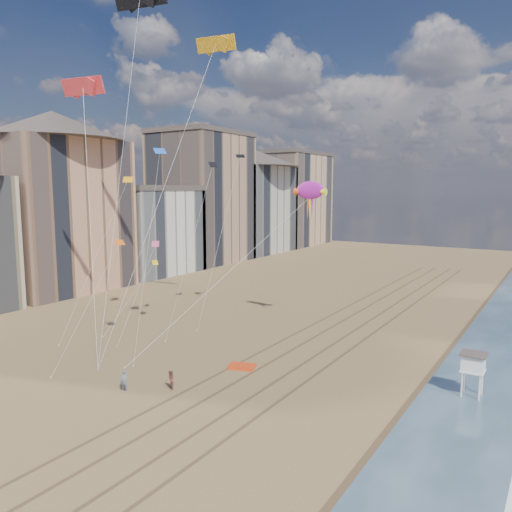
{
  "coord_description": "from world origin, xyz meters",
  "views": [
    {
      "loc": [
        24.29,
        -16.67,
        16.3
      ],
      "look_at": [
        -2.65,
        26.0,
        9.5
      ],
      "focal_mm": 35.0,
      "sensor_mm": 36.0,
      "label": 1
    }
  ],
  "objects_px": {
    "grounded_kite": "(242,366)",
    "kite_flyer_a": "(124,381)",
    "lifeguard_stand": "(473,363)",
    "kite_flyer_b": "(170,380)",
    "show_kite": "(310,191)"
  },
  "relations": [
    {
      "from": "grounded_kite",
      "to": "kite_flyer_a",
      "type": "height_order",
      "value": "kite_flyer_a"
    },
    {
      "from": "lifeguard_stand",
      "to": "kite_flyer_b",
      "type": "relative_size",
      "value": 2.14
    },
    {
      "from": "kite_flyer_a",
      "to": "lifeguard_stand",
      "type": "bearing_deg",
      "value": 11.9
    },
    {
      "from": "lifeguard_stand",
      "to": "kite_flyer_a",
      "type": "bearing_deg",
      "value": -149.49
    },
    {
      "from": "lifeguard_stand",
      "to": "show_kite",
      "type": "xyz_separation_m",
      "value": [
        -19.45,
        10.17,
        13.4
      ]
    },
    {
      "from": "lifeguard_stand",
      "to": "kite_flyer_b",
      "type": "bearing_deg",
      "value": -150.63
    },
    {
      "from": "grounded_kite",
      "to": "show_kite",
      "type": "relative_size",
      "value": 0.09
    },
    {
      "from": "kite_flyer_a",
      "to": "grounded_kite",
      "type": "bearing_deg",
      "value": 43.53
    },
    {
      "from": "grounded_kite",
      "to": "kite_flyer_b",
      "type": "distance_m",
      "value": 7.63
    },
    {
      "from": "lifeguard_stand",
      "to": "show_kite",
      "type": "distance_m",
      "value": 25.72
    },
    {
      "from": "kite_flyer_a",
      "to": "kite_flyer_b",
      "type": "relative_size",
      "value": 1.1
    },
    {
      "from": "kite_flyer_a",
      "to": "kite_flyer_b",
      "type": "distance_m",
      "value": 3.7
    },
    {
      "from": "grounded_kite",
      "to": "kite_flyer_b",
      "type": "height_order",
      "value": "kite_flyer_b"
    },
    {
      "from": "grounded_kite",
      "to": "kite_flyer_b",
      "type": "xyz_separation_m",
      "value": [
        -2.14,
        -7.29,
        0.68
      ]
    },
    {
      "from": "show_kite",
      "to": "kite_flyer_a",
      "type": "bearing_deg",
      "value": -100.48
    }
  ]
}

